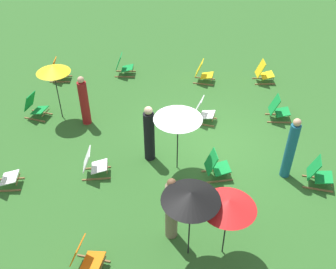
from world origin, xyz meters
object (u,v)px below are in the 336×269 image
object	(u,v)px
umbrella_1	(191,196)
umbrella_2	(229,204)
deckchair_11	(85,257)
deckchair_2	(216,166)
deckchair_0	(93,164)
umbrella_3	(178,115)
person_0	(290,149)
deckchair_6	(264,73)
deckchair_1	(278,109)
deckchair_4	(318,173)
deckchair_3	(35,107)
person_3	(84,102)
person_2	(171,210)
deckchair_10	(123,66)
umbrella_0	(53,69)
deckchair_9	(58,71)
deckchair_7	(3,175)
deckchair_8	(203,73)
person_1	(149,135)
deckchair_5	(203,111)

from	to	relation	value
umbrella_1	umbrella_2	bearing A→B (deg)	-87.29
deckchair_11	deckchair_2	bearing A→B (deg)	-33.91
deckchair_0	deckchair_2	size ratio (longest dim) A/B	1.00
deckchair_2	umbrella_3	world-z (taller)	umbrella_3
deckchair_11	person_0	bearing A→B (deg)	-46.58
deckchair_6	deckchair_1	bearing A→B (deg)	177.72
deckchair_4	umbrella_1	bearing A→B (deg)	135.58
deckchair_3	deckchair_4	world-z (taller)	same
umbrella_3	person_3	xyz separation A→B (m)	(2.11, 2.84, -0.98)
deckchair_2	person_0	bearing A→B (deg)	-96.97
deckchair_2	person_2	xyz separation A→B (m)	(-1.92, 1.20, 0.47)
deckchair_2	umbrella_3	xyz separation A→B (m)	(0.36, 1.02, 1.40)
deckchair_2	deckchair_10	distance (m)	6.35
umbrella_3	deckchair_0	bearing A→B (deg)	96.99
deckchair_3	umbrella_0	size ratio (longest dim) A/B	0.46
deckchair_1	deckchair_9	world-z (taller)	same
deckchair_0	deckchair_4	size ratio (longest dim) A/B	0.98
deckchair_11	person_3	size ratio (longest dim) A/B	0.51
deckchair_2	umbrella_0	size ratio (longest dim) A/B	0.44
deckchair_0	deckchair_7	size ratio (longest dim) A/B	1.00
deckchair_11	umbrella_3	bearing A→B (deg)	-18.92
deckchair_0	deckchair_4	xyz separation A→B (m)	(-0.37, -5.89, 0.00)
deckchair_8	person_0	world-z (taller)	person_0
person_0	person_1	world-z (taller)	person_0
deckchair_1	umbrella_2	xyz separation A→B (m)	(-5.07, 2.31, 1.18)
deckchair_3	person_2	xyz separation A→B (m)	(-4.75, -4.37, 0.47)
deckchair_2	deckchair_0	bearing A→B (deg)	79.73
deckchair_1	deckchair_11	distance (m)	7.56
umbrella_1	person_2	world-z (taller)	umbrella_1
deckchair_10	person_1	bearing A→B (deg)	-164.53
deckchair_8	deckchair_9	size ratio (longest dim) A/B	1.01
person_2	person_0	bearing A→B (deg)	-99.33
deckchair_6	person_3	world-z (taller)	person_3
deckchair_4	deckchair_9	world-z (taller)	same
umbrella_2	person_1	distance (m)	3.66
person_2	deckchair_10	bearing A→B (deg)	-28.84
person_0	deckchair_5	bearing A→B (deg)	5.00
deckchair_9	deckchair_11	distance (m)	8.36
deckchair_2	deckchair_8	world-z (taller)	same
umbrella_0	person_2	size ratio (longest dim) A/B	1.07
deckchair_8	deckchair_9	bearing A→B (deg)	100.62
deckchair_2	person_3	world-z (taller)	person_3
deckchair_10	deckchair_11	bearing A→B (deg)	-178.41
deckchair_1	deckchair_10	xyz separation A→B (m)	(2.94, 5.21, 0.00)
deckchair_0	person_3	size ratio (longest dim) A/B	0.50
person_1	umbrella_2	bearing A→B (deg)	144.69
deckchair_4	umbrella_2	size ratio (longest dim) A/B	0.51
umbrella_3	person_0	world-z (taller)	umbrella_3
deckchair_1	deckchair_5	xyz separation A→B (m)	(-0.11, 2.41, 0.00)
deckchair_4	umbrella_3	world-z (taller)	umbrella_3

